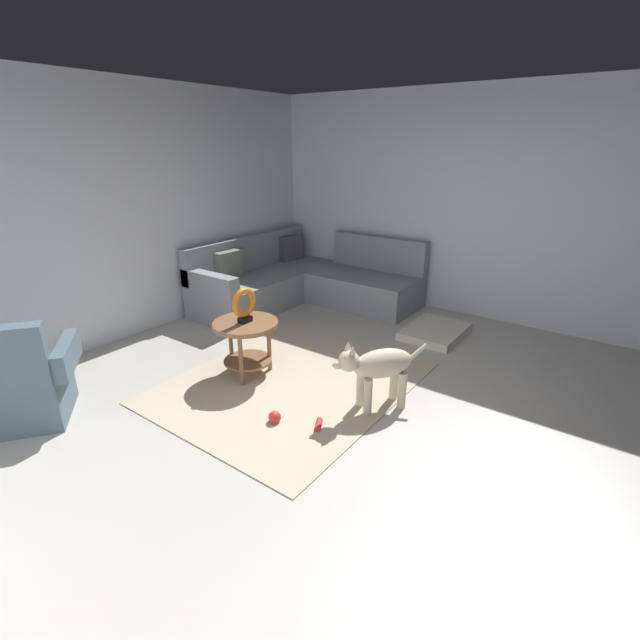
# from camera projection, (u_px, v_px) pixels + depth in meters

# --- Properties ---
(ground_plane) EXTENTS (6.00, 6.00, 0.10)m
(ground_plane) POSITION_uv_depth(u_px,v_px,m) (347.00, 420.00, 3.74)
(ground_plane) COLOR #B7B2A8
(wall_back) EXTENTS (6.00, 0.12, 2.70)m
(wall_back) POSITION_uv_depth(u_px,v_px,m) (117.00, 215.00, 4.84)
(wall_back) COLOR silver
(wall_back) RESTS_ON ground_plane
(wall_right) EXTENTS (0.12, 6.00, 2.70)m
(wall_right) POSITION_uv_depth(u_px,v_px,m) (483.00, 207.00, 5.44)
(wall_right) COLOR silver
(wall_right) RESTS_ON ground_plane
(area_rug) EXTENTS (2.30, 1.90, 0.01)m
(area_rug) POSITION_uv_depth(u_px,v_px,m) (292.00, 382.00, 4.21)
(area_rug) COLOR #BCAD93
(area_rug) RESTS_ON ground_plane
(sectional_couch) EXTENTS (2.20, 2.25, 0.88)m
(sectional_couch) POSITION_uv_depth(u_px,v_px,m) (302.00, 282.00, 6.21)
(sectional_couch) COLOR gray
(sectional_couch) RESTS_ON ground_plane
(armchair) EXTENTS (1.00, 0.96, 0.88)m
(armchair) POSITION_uv_depth(u_px,v_px,m) (20.00, 385.00, 3.52)
(armchair) COLOR #4C6070
(armchair) RESTS_ON ground_plane
(side_table) EXTENTS (0.60, 0.60, 0.54)m
(side_table) POSITION_uv_depth(u_px,v_px,m) (246.00, 334.00, 4.21)
(side_table) COLOR brown
(side_table) RESTS_ON ground_plane
(torus_sculpture) EXTENTS (0.28, 0.08, 0.33)m
(torus_sculpture) POSITION_uv_depth(u_px,v_px,m) (244.00, 304.00, 4.10)
(torus_sculpture) COLOR black
(torus_sculpture) RESTS_ON side_table
(dog_bed_mat) EXTENTS (0.80, 0.60, 0.09)m
(dog_bed_mat) POSITION_uv_depth(u_px,v_px,m) (435.00, 331.00, 5.24)
(dog_bed_mat) COLOR beige
(dog_bed_mat) RESTS_ON ground_plane
(dog) EXTENTS (0.73, 0.52, 0.63)m
(dog) POSITION_uv_depth(u_px,v_px,m) (378.00, 367.00, 3.69)
(dog) COLOR beige
(dog) RESTS_ON ground_plane
(dog_toy_ball) EXTENTS (0.10, 0.10, 0.10)m
(dog_toy_ball) POSITION_uv_depth(u_px,v_px,m) (275.00, 417.00, 3.60)
(dog_toy_ball) COLOR red
(dog_toy_ball) RESTS_ON ground_plane
(dog_toy_rope) EXTENTS (0.15, 0.11, 0.05)m
(dog_toy_rope) POSITION_uv_depth(u_px,v_px,m) (319.00, 425.00, 3.54)
(dog_toy_rope) COLOR red
(dog_toy_rope) RESTS_ON ground_plane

